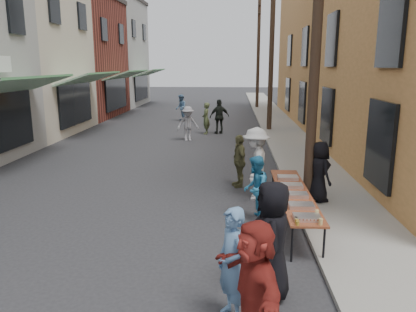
# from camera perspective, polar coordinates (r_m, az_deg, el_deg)

# --- Properties ---
(ground) EXTENTS (120.00, 120.00, 0.00)m
(ground) POSITION_cam_1_polar(r_m,az_deg,el_deg) (8.50, -12.85, -12.51)
(ground) COLOR #28282B
(ground) RESTS_ON ground
(sidewalk) EXTENTS (2.20, 60.00, 0.10)m
(sidewalk) POSITION_cam_1_polar(r_m,az_deg,el_deg) (22.79, 10.32, 3.61)
(sidewalk) COLOR gray
(sidewalk) RESTS_ON ground
(storefront_row) EXTENTS (8.00, 37.00, 9.00)m
(storefront_row) POSITION_cam_1_polar(r_m,az_deg,el_deg) (25.49, -26.00, 12.71)
(storefront_row) COLOR maroon
(storefront_row) RESTS_ON ground
(building_ochre) EXTENTS (10.00, 28.00, 10.00)m
(building_ochre) POSITION_cam_1_polar(r_m,az_deg,el_deg) (23.14, 26.86, 14.93)
(building_ochre) COLOR #AB773D
(building_ochre) RESTS_ON ground
(utility_pole_near) EXTENTS (0.26, 0.26, 9.00)m
(utility_pole_near) POSITION_cam_1_polar(r_m,az_deg,el_deg) (10.59, 15.10, 17.32)
(utility_pole_near) COLOR #2D2116
(utility_pole_near) RESTS_ON ground
(utility_pole_mid) EXTENTS (0.26, 0.26, 9.00)m
(utility_pole_mid) POSITION_cam_1_polar(r_m,az_deg,el_deg) (22.46, 8.95, 14.93)
(utility_pole_mid) COLOR #2D2116
(utility_pole_mid) RESTS_ON ground
(utility_pole_far) EXTENTS (0.26, 0.26, 9.00)m
(utility_pole_far) POSITION_cam_1_polar(r_m,az_deg,el_deg) (34.42, 7.09, 14.16)
(utility_pole_far) COLOR #2D2116
(utility_pole_far) RESTS_ON ground
(serving_table) EXTENTS (0.70, 4.00, 0.75)m
(serving_table) POSITION_cam_1_polar(r_m,az_deg,el_deg) (9.43, 12.00, -5.24)
(serving_table) COLOR maroon
(serving_table) RESTS_ON ground
(catering_tray_sausage) EXTENTS (0.50, 0.33, 0.08)m
(catering_tray_sausage) POSITION_cam_1_polar(r_m,az_deg,el_deg) (7.87, 13.75, -8.39)
(catering_tray_sausage) COLOR maroon
(catering_tray_sausage) RESTS_ON serving_table
(catering_tray_foil_b) EXTENTS (0.50, 0.33, 0.08)m
(catering_tray_foil_b) POSITION_cam_1_polar(r_m,az_deg,el_deg) (8.47, 12.99, -6.82)
(catering_tray_foil_b) COLOR #B2B2B7
(catering_tray_foil_b) RESTS_ON serving_table
(catering_tray_buns) EXTENTS (0.50, 0.33, 0.08)m
(catering_tray_buns) POSITION_cam_1_polar(r_m,az_deg,el_deg) (9.12, 12.29, -5.36)
(catering_tray_buns) COLOR tan
(catering_tray_buns) RESTS_ON serving_table
(catering_tray_foil_d) EXTENTS (0.50, 0.33, 0.08)m
(catering_tray_foil_d) POSITION_cam_1_polar(r_m,az_deg,el_deg) (9.78, 11.69, -4.09)
(catering_tray_foil_d) COLOR #B2B2B7
(catering_tray_foil_d) RESTS_ON serving_table
(catering_tray_buns_end) EXTENTS (0.50, 0.33, 0.08)m
(catering_tray_buns_end) POSITION_cam_1_polar(r_m,az_deg,el_deg) (10.45, 11.16, -2.98)
(catering_tray_buns_end) COLOR tan
(catering_tray_buns_end) RESTS_ON serving_table
(condiment_jar_a) EXTENTS (0.07, 0.07, 0.08)m
(condiment_jar_a) POSITION_cam_1_polar(r_m,az_deg,el_deg) (7.56, 12.48, -9.22)
(condiment_jar_a) COLOR #A57F26
(condiment_jar_a) RESTS_ON serving_table
(condiment_jar_b) EXTENTS (0.07, 0.07, 0.08)m
(condiment_jar_b) POSITION_cam_1_polar(r_m,az_deg,el_deg) (7.65, 12.37, -8.94)
(condiment_jar_b) COLOR #A57F26
(condiment_jar_b) RESTS_ON serving_table
(condiment_jar_c) EXTENTS (0.07, 0.07, 0.08)m
(condiment_jar_c) POSITION_cam_1_polar(r_m,az_deg,el_deg) (7.74, 12.26, -8.67)
(condiment_jar_c) COLOR #A57F26
(condiment_jar_c) RESTS_ON serving_table
(cup_stack) EXTENTS (0.08, 0.08, 0.12)m
(cup_stack) POSITION_cam_1_polar(r_m,az_deg,el_deg) (7.67, 15.57, -8.90)
(cup_stack) COLOR tan
(cup_stack) RESTS_ON serving_table
(guest_front_a) EXTENTS (0.60, 0.92, 1.88)m
(guest_front_a) POSITION_cam_1_polar(r_m,az_deg,el_deg) (6.44, 8.95, -11.60)
(guest_front_a) COLOR black
(guest_front_a) RESTS_ON ground
(guest_front_b) EXTENTS (0.64, 0.73, 1.67)m
(guest_front_b) POSITION_cam_1_polar(r_m,az_deg,el_deg) (5.90, 3.37, -14.99)
(guest_front_b) COLOR #577EA9
(guest_front_b) RESTS_ON ground
(guest_front_c) EXTENTS (0.75, 0.88, 1.55)m
(guest_front_c) POSITION_cam_1_polar(r_m,az_deg,el_deg) (9.44, 6.67, -4.62)
(guest_front_c) COLOR teal
(guest_front_c) RESTS_ON ground
(guest_front_d) EXTENTS (0.89, 1.35, 1.96)m
(guest_front_d) POSITION_cam_1_polar(r_m,az_deg,el_deg) (10.97, 6.73, -1.06)
(guest_front_d) COLOR silver
(guest_front_d) RESTS_ON ground
(guest_front_e) EXTENTS (0.63, 0.99, 1.57)m
(guest_front_e) POSITION_cam_1_polar(r_m,az_deg,el_deg) (12.07, 4.39, -0.68)
(guest_front_e) COLOR brown
(guest_front_e) RESTS_ON ground
(guest_queue_back) EXTENTS (1.09, 1.68, 1.73)m
(guest_queue_back) POSITION_cam_1_polar(r_m,az_deg,el_deg) (5.38, 6.52, -17.61)
(guest_queue_back) COLOR maroon
(guest_queue_back) RESTS_ON ground
(server) EXTENTS (0.74, 0.90, 1.58)m
(server) POSITION_cam_1_polar(r_m,az_deg,el_deg) (10.83, 15.41, -2.11)
(server) COLOR black
(server) RESTS_ON sidewalk
(passerby_left) EXTENTS (1.21, 0.93, 1.65)m
(passerby_left) POSITION_cam_1_polar(r_m,az_deg,el_deg) (19.44, -2.85, 4.56)
(passerby_left) COLOR gray
(passerby_left) RESTS_ON ground
(passerby_mid) EXTENTS (1.15, 0.78, 1.81)m
(passerby_mid) POSITION_cam_1_polar(r_m,az_deg,el_deg) (21.40, 1.63, 5.55)
(passerby_mid) COLOR black
(passerby_mid) RESTS_ON ground
(passerby_right) EXTENTS (0.40, 0.60, 1.65)m
(passerby_right) POSITION_cam_1_polar(r_m,az_deg,el_deg) (21.34, -0.29, 5.32)
(passerby_right) COLOR #485531
(passerby_right) RESTS_ON ground
(passerby_far) EXTENTS (0.80, 0.94, 1.72)m
(passerby_far) POSITION_cam_1_polar(r_m,az_deg,el_deg) (26.34, -3.83, 6.78)
(passerby_far) COLOR #4F749A
(passerby_far) RESTS_ON ground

